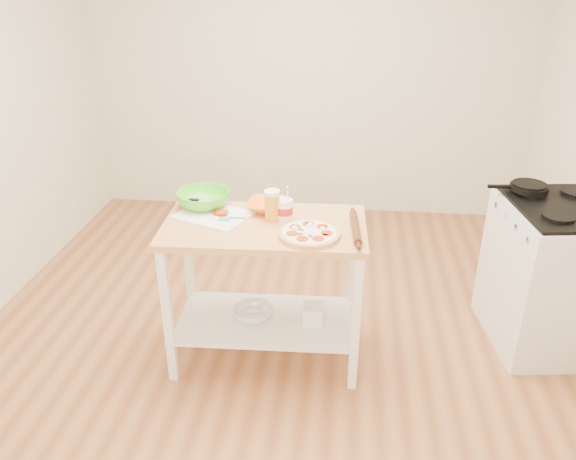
# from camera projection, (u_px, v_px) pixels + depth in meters

# --- Properties ---
(room_shell) EXTENTS (4.04, 4.54, 2.74)m
(room_shell) POSITION_uv_depth(u_px,v_px,m) (275.00, 143.00, 2.99)
(room_shell) COLOR #A4663C
(room_shell) RESTS_ON ground
(prep_island) EXTENTS (1.16, 0.66, 0.90)m
(prep_island) POSITION_uv_depth(u_px,v_px,m) (265.00, 263.00, 3.24)
(prep_island) COLOR tan
(prep_island) RESTS_ON ground
(gas_stove) EXTENTS (0.72, 0.81, 1.11)m
(gas_stove) POSITION_uv_depth(u_px,v_px,m) (551.00, 275.00, 3.47)
(gas_stove) COLOR silver
(gas_stove) RESTS_ON ground
(skillet) EXTENTS (0.36, 0.23, 0.03)m
(skillet) POSITION_uv_depth(u_px,v_px,m) (528.00, 187.00, 3.43)
(skillet) COLOR black
(skillet) RESTS_ON gas_stove
(pizza) EXTENTS (0.33, 0.33, 0.05)m
(pizza) POSITION_uv_depth(u_px,v_px,m) (309.00, 233.00, 2.99)
(pizza) COLOR #E5AB61
(pizza) RESTS_ON prep_island
(cutting_board) EXTENTS (0.48, 0.43, 0.04)m
(cutting_board) POSITION_uv_depth(u_px,v_px,m) (214.00, 214.00, 3.23)
(cutting_board) COLOR white
(cutting_board) RESTS_ON prep_island
(spatula) EXTENTS (0.15, 0.06, 0.01)m
(spatula) POSITION_uv_depth(u_px,v_px,m) (231.00, 219.00, 3.16)
(spatula) COLOR teal
(spatula) RESTS_ON cutting_board
(knife) EXTENTS (0.27, 0.05, 0.01)m
(knife) POSITION_uv_depth(u_px,v_px,m) (198.00, 200.00, 3.40)
(knife) COLOR silver
(knife) RESTS_ON cutting_board
(orange_bowl) EXTENTS (0.26, 0.26, 0.06)m
(orange_bowl) POSITION_uv_depth(u_px,v_px,m) (269.00, 206.00, 3.29)
(orange_bowl) COLOR orange
(orange_bowl) RESTS_ON prep_island
(green_bowl) EXTENTS (0.41, 0.41, 0.10)m
(green_bowl) POSITION_uv_depth(u_px,v_px,m) (204.00, 199.00, 3.33)
(green_bowl) COLOR #51CD21
(green_bowl) RESTS_ON prep_island
(beer_pint) EXTENTS (0.09, 0.09, 0.18)m
(beer_pint) POSITION_uv_depth(u_px,v_px,m) (272.00, 205.00, 3.14)
(beer_pint) COLOR orange
(beer_pint) RESTS_ON prep_island
(yogurt_tub) EXTENTS (0.10, 0.10, 0.21)m
(yogurt_tub) POSITION_uv_depth(u_px,v_px,m) (284.00, 210.00, 3.16)
(yogurt_tub) COLOR white
(yogurt_tub) RESTS_ON prep_island
(rolling_pin) EXTENTS (0.07, 0.38, 0.04)m
(rolling_pin) POSITION_uv_depth(u_px,v_px,m) (355.00, 228.00, 3.04)
(rolling_pin) COLOR #582814
(rolling_pin) RESTS_ON prep_island
(shelf_glass_bowl) EXTENTS (0.32, 0.32, 0.08)m
(shelf_glass_bowl) POSITION_uv_depth(u_px,v_px,m) (253.00, 313.00, 3.40)
(shelf_glass_bowl) COLOR silver
(shelf_glass_bowl) RESTS_ON prep_island
(shelf_bin) EXTENTS (0.12, 0.12, 0.12)m
(shelf_bin) POSITION_uv_depth(u_px,v_px,m) (313.00, 314.00, 3.35)
(shelf_bin) COLOR white
(shelf_bin) RESTS_ON prep_island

